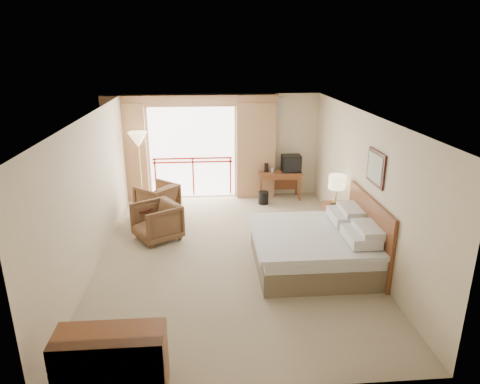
{
  "coord_description": "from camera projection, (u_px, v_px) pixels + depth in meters",
  "views": [
    {
      "loc": [
        -0.42,
        -7.48,
        3.83
      ],
      "look_at": [
        0.2,
        0.4,
        1.13
      ],
      "focal_mm": 32.0,
      "sensor_mm": 36.0,
      "label": 1
    }
  ],
  "objects": [
    {
      "name": "book",
      "position": [
        142.0,
        207.0,
        9.17
      ],
      "size": [
        0.2,
        0.25,
        0.02
      ],
      "primitive_type": "imported",
      "rotation": [
        0.0,
        0.0,
        0.13
      ],
      "color": "white",
      "rests_on": "side_table"
    },
    {
      "name": "wall_front",
      "position": [
        250.0,
        290.0,
        4.59
      ],
      "size": [
        5.0,
        0.0,
        5.0
      ],
      "primitive_type": "plane",
      "rotation": [
        -1.57,
        0.0,
        0.0
      ],
      "color": "beige",
      "rests_on": "ground"
    },
    {
      "name": "curtain_left",
      "position": [
        127.0,
        153.0,
        10.9
      ],
      "size": [
        1.0,
        0.26,
        2.5
      ],
      "primitive_type": "cube",
      "color": "#986946",
      "rests_on": "wall_back"
    },
    {
      "name": "framed_art",
      "position": [
        376.0,
        168.0,
        7.35
      ],
      "size": [
        0.04,
        0.72,
        0.6
      ],
      "color": "black",
      "rests_on": "wall_right"
    },
    {
      "name": "valance",
      "position": [
        190.0,
        101.0,
        10.63
      ],
      "size": [
        4.4,
        0.22,
        0.28
      ],
      "primitive_type": "cube",
      "color": "#986946",
      "rests_on": "wall_back"
    },
    {
      "name": "hvac_vent",
      "position": [
        273.0,
        107.0,
        10.94
      ],
      "size": [
        0.5,
        0.04,
        0.5
      ],
      "primitive_type": "cube",
      "color": "silver",
      "rests_on": "wall_back"
    },
    {
      "name": "table_lamp",
      "position": [
        337.0,
        182.0,
        8.9
      ],
      "size": [
        0.35,
        0.35,
        0.62
      ],
      "rotation": [
        0.0,
        0.0,
        0.27
      ],
      "color": "tan",
      "rests_on": "nightstand"
    },
    {
      "name": "wall_right",
      "position": [
        363.0,
        185.0,
        8.08
      ],
      "size": [
        0.0,
        7.0,
        7.0
      ],
      "primitive_type": "plane",
      "rotation": [
        1.57,
        0.0,
        -1.57
      ],
      "color": "beige",
      "rests_on": "ground"
    },
    {
      "name": "wall_back",
      "position": [
        223.0,
        146.0,
        11.19
      ],
      "size": [
        5.0,
        0.0,
        5.0
      ],
      "primitive_type": "plane",
      "rotation": [
        1.57,
        0.0,
        0.0
      ],
      "color": "beige",
      "rests_on": "ground"
    },
    {
      "name": "floor",
      "position": [
        231.0,
        254.0,
        8.33
      ],
      "size": [
        7.0,
        7.0,
        0.0
      ],
      "primitive_type": "plane",
      "color": "gray",
      "rests_on": "ground"
    },
    {
      "name": "floor_lamp",
      "position": [
        138.0,
        143.0,
        10.44
      ],
      "size": [
        0.47,
        0.47,
        1.86
      ],
      "rotation": [
        0.0,
        0.0,
        0.2
      ],
      "color": "tan",
      "rests_on": "floor"
    },
    {
      "name": "bed",
      "position": [
        315.0,
        247.0,
        7.75
      ],
      "size": [
        2.13,
        2.06,
        0.97
      ],
      "color": "brown",
      "rests_on": "floor"
    },
    {
      "name": "desk",
      "position": [
        279.0,
        177.0,
        11.26
      ],
      "size": [
        1.12,
        0.54,
        0.73
      ],
      "rotation": [
        0.0,
        0.0,
        -0.02
      ],
      "color": "brown",
      "rests_on": "floor"
    },
    {
      "name": "coffee_maker",
      "position": [
        266.0,
        168.0,
        11.1
      ],
      "size": [
        0.12,
        0.12,
        0.23
      ],
      "primitive_type": "cylinder",
      "rotation": [
        0.0,
        0.0,
        0.09
      ],
      "color": "black",
      "rests_on": "desk"
    },
    {
      "name": "phone",
      "position": [
        336.0,
        206.0,
        8.85
      ],
      "size": [
        0.21,
        0.18,
        0.08
      ],
      "primitive_type": "cube",
      "rotation": [
        0.0,
        0.0,
        0.25
      ],
      "color": "black",
      "rests_on": "nightstand"
    },
    {
      "name": "wastebasket",
      "position": [
        263.0,
        198.0,
        10.93
      ],
      "size": [
        0.32,
        0.32,
        0.32
      ],
      "primitive_type": "cylinder",
      "rotation": [
        0.0,
        0.0,
        -0.26
      ],
      "color": "black",
      "rests_on": "floor"
    },
    {
      "name": "headboard",
      "position": [
        368.0,
        232.0,
        7.74
      ],
      "size": [
        0.06,
        2.1,
        1.3
      ],
      "primitive_type": "cube",
      "color": "brown",
      "rests_on": "wall_right"
    },
    {
      "name": "cup",
      "position": [
        272.0,
        171.0,
        11.08
      ],
      "size": [
        0.08,
        0.08,
        0.1
      ],
      "primitive_type": "cylinder",
      "rotation": [
        0.0,
        0.0,
        0.24
      ],
      "color": "white",
      "rests_on": "desk"
    },
    {
      "name": "wall_left",
      "position": [
        92.0,
        192.0,
        7.7
      ],
      "size": [
        0.0,
        7.0,
        7.0
      ],
      "primitive_type": "plane",
      "rotation": [
        1.57,
        0.0,
        1.57
      ],
      "color": "beige",
      "rests_on": "ground"
    },
    {
      "name": "tv",
      "position": [
        291.0,
        163.0,
        11.1
      ],
      "size": [
        0.49,
        0.39,
        0.44
      ],
      "rotation": [
        0.0,
        0.0,
        -0.11
      ],
      "color": "black",
      "rests_on": "desk"
    },
    {
      "name": "dresser",
      "position": [
        112.0,
        364.0,
        4.86
      ],
      "size": [
        1.23,
        0.52,
        0.82
      ],
      "rotation": [
        0.0,
        0.0,
        -0.06
      ],
      "color": "brown",
      "rests_on": "floor"
    },
    {
      "name": "armchair_far",
      "position": [
        158.0,
        214.0,
        10.31
      ],
      "size": [
        1.16,
        1.16,
        0.76
      ],
      "primitive_type": "imported",
      "rotation": [
        0.0,
        0.0,
        -2.29
      ],
      "color": "#4E3421",
      "rests_on": "floor"
    },
    {
      "name": "balcony_railing",
      "position": [
        193.0,
        167.0,
        11.27
      ],
      "size": [
        2.09,
        0.03,
        1.02
      ],
      "color": "red",
      "rests_on": "wall_back"
    },
    {
      "name": "curtain_right",
      "position": [
        256.0,
        151.0,
        11.15
      ],
      "size": [
        1.0,
        0.26,
        2.5
      ],
      "primitive_type": "cube",
      "color": "#986946",
      "rests_on": "wall_back"
    },
    {
      "name": "side_table",
      "position": [
        142.0,
        215.0,
        9.23
      ],
      "size": [
        0.51,
        0.51,
        0.55
      ],
      "rotation": [
        0.0,
        0.0,
        -0.08
      ],
      "color": "black",
      "rests_on": "floor"
    },
    {
      "name": "balcony_door",
      "position": [
        192.0,
        153.0,
        11.16
      ],
      "size": [
        2.4,
        0.0,
        2.4
      ],
      "primitive_type": "plane",
      "rotation": [
        1.57,
        0.0,
        0.0
      ],
      "color": "white",
      "rests_on": "wall_back"
    },
    {
      "name": "armchair_near",
      "position": [
        158.0,
        239.0,
        8.98
      ],
      "size": [
        1.17,
        1.17,
        0.78
      ],
      "primitive_type": "imported",
      "rotation": [
        0.0,
        0.0,
        -1.01
      ],
      "color": "#4E3421",
      "rests_on": "floor"
    },
    {
      "name": "nightstand",
      "position": [
        335.0,
        219.0,
        9.11
      ],
      "size": [
        0.47,
        0.56,
        0.67
      ],
      "primitive_type": "cube",
      "rotation": [
        0.0,
        0.0,
        -0.01
      ],
      "color": "brown",
      "rests_on": "floor"
    },
    {
      "name": "ceiling",
      "position": [
        230.0,
        115.0,
        7.46
      ],
      "size": [
        7.0,
        7.0,
        0.0
      ],
      "primitive_type": "plane",
      "rotation": [
        3.14,
        0.0,
        0.0
      ],
      "color": "white",
      "rests_on": "wall_back"
    }
  ]
}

